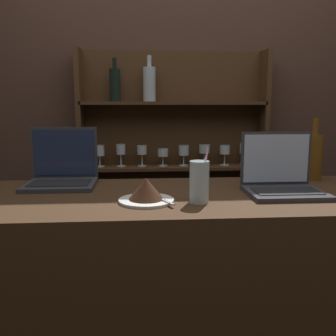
% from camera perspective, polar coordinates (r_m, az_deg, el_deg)
% --- Properties ---
extents(bar_counter, '(1.83, 0.65, 0.95)m').
position_cam_1_polar(bar_counter, '(1.67, 5.66, -20.00)').
color(bar_counter, '#382314').
rests_on(bar_counter, ground_plane).
extents(back_wall, '(7.00, 0.06, 2.70)m').
position_cam_1_polar(back_wall, '(2.50, 1.77, 10.81)').
color(back_wall, '#4C3328').
rests_on(back_wall, ground_plane).
extents(back_shelf, '(1.19, 0.18, 1.63)m').
position_cam_1_polar(back_shelf, '(2.46, 0.56, -0.64)').
color(back_shelf, '#472D19').
rests_on(back_shelf, ground_plane).
extents(laptop_near, '(0.29, 0.25, 0.25)m').
position_cam_1_polar(laptop_near, '(1.70, -15.85, -0.71)').
color(laptop_near, '#333338').
rests_on(laptop_near, bar_counter).
extents(laptop_far, '(0.30, 0.24, 0.24)m').
position_cam_1_polar(laptop_far, '(1.56, 16.96, -1.78)').
color(laptop_far, '#333338').
rests_on(laptop_far, bar_counter).
extents(cake_plate, '(0.20, 0.20, 0.09)m').
position_cam_1_polar(cake_plate, '(1.36, -3.33, -3.59)').
color(cake_plate, silver).
rests_on(cake_plate, bar_counter).
extents(water_glass, '(0.07, 0.07, 0.20)m').
position_cam_1_polar(water_glass, '(1.34, 4.79, -2.11)').
color(water_glass, silver).
rests_on(water_glass, bar_counter).
extents(wine_bottle_amber, '(0.08, 0.08, 0.29)m').
position_cam_1_polar(wine_bottle_amber, '(1.87, 21.29, 1.67)').
color(wine_bottle_amber, brown).
rests_on(wine_bottle_amber, bar_counter).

